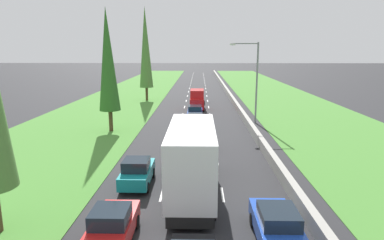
# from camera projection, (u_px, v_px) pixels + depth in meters

# --- Properties ---
(ground_plane) EXTENTS (300.00, 300.00, 0.00)m
(ground_plane) POSITION_uv_depth(u_px,v_px,m) (197.00, 94.00, 63.29)
(ground_plane) COLOR #28282B
(ground_plane) RESTS_ON ground
(grass_verge_left) EXTENTS (14.00, 140.00, 0.04)m
(grass_verge_left) POSITION_uv_depth(u_px,v_px,m) (131.00, 94.00, 63.56)
(grass_verge_left) COLOR #478433
(grass_verge_left) RESTS_ON ground
(grass_verge_right) EXTENTS (14.00, 140.00, 0.04)m
(grass_verge_right) POSITION_uv_depth(u_px,v_px,m) (273.00, 94.00, 62.98)
(grass_verge_right) COLOR #478433
(grass_verge_right) RESTS_ON ground
(median_barrier) EXTENTS (0.44, 120.00, 0.85)m
(median_barrier) POSITION_uv_depth(u_px,v_px,m) (227.00, 92.00, 63.08)
(median_barrier) COLOR #9E9B93
(median_barrier) RESTS_ON ground
(lane_markings) EXTENTS (3.64, 116.00, 0.01)m
(lane_markings) POSITION_uv_depth(u_px,v_px,m) (197.00, 94.00, 63.29)
(lane_markings) COLOR white
(lane_markings) RESTS_ON ground
(white_box_truck_centre_lane) EXTENTS (2.46, 9.40, 4.18)m
(white_box_truck_centre_lane) POSITION_uv_depth(u_px,v_px,m) (192.00, 158.00, 18.94)
(white_box_truck_centre_lane) COLOR black
(white_box_truck_centre_lane) RESTS_ON ground
(black_sedan_centre_lane) EXTENTS (1.82, 4.50, 1.64)m
(black_sedan_centre_lane) POSITION_uv_depth(u_px,v_px,m) (197.00, 139.00, 28.06)
(black_sedan_centre_lane) COLOR black
(black_sedan_centre_lane) RESTS_ON ground
(red_hatchback_left_lane) EXTENTS (1.74, 3.90, 1.72)m
(red_hatchback_left_lane) POSITION_uv_depth(u_px,v_px,m) (112.00, 226.00, 14.21)
(red_hatchback_left_lane) COLOR red
(red_hatchback_left_lane) RESTS_ON ground
(teal_hatchback_centre_lane) EXTENTS (1.74, 3.90, 1.72)m
(teal_hatchback_centre_lane) POSITION_uv_depth(u_px,v_px,m) (195.00, 122.00, 34.78)
(teal_hatchback_centre_lane) COLOR teal
(teal_hatchback_centre_lane) RESTS_ON ground
(blue_sedan_right_lane) EXTENTS (1.82, 4.50, 1.64)m
(blue_sedan_right_lane) POSITION_uv_depth(u_px,v_px,m) (277.00, 226.00, 14.22)
(blue_sedan_right_lane) COLOR #1E47B7
(blue_sedan_right_lane) RESTS_ON ground
(blue_sedan_centre_lane) EXTENTS (1.82, 4.50, 1.64)m
(blue_sedan_centre_lane) POSITION_uv_depth(u_px,v_px,m) (195.00, 112.00, 40.12)
(blue_sedan_centre_lane) COLOR #1E47B7
(blue_sedan_centre_lane) RESTS_ON ground
(teal_hatchback_left_lane) EXTENTS (1.74, 3.90, 1.72)m
(teal_hatchback_left_lane) POSITION_uv_depth(u_px,v_px,m) (137.00, 172.00, 20.46)
(teal_hatchback_left_lane) COLOR teal
(teal_hatchback_left_lane) RESTS_ON ground
(red_van_centre_lane) EXTENTS (1.96, 4.90, 2.82)m
(red_van_centre_lane) POSITION_uv_depth(u_px,v_px,m) (197.00, 100.00, 46.30)
(red_van_centre_lane) COLOR red
(red_van_centre_lane) RESTS_ON ground
(grey_sedan_centre_lane) EXTENTS (1.82, 4.50, 1.64)m
(grey_sedan_centre_lane) POSITION_uv_depth(u_px,v_px,m) (198.00, 97.00, 53.10)
(grey_sedan_centre_lane) COLOR slate
(grey_sedan_centre_lane) RESTS_ON ground
(poplar_tree_second) EXTENTS (2.11, 2.11, 12.28)m
(poplar_tree_second) POSITION_uv_depth(u_px,v_px,m) (108.00, 60.00, 32.71)
(poplar_tree_second) COLOR #4C3823
(poplar_tree_second) RESTS_ON ground
(poplar_tree_third) EXTENTS (2.17, 2.17, 14.90)m
(poplar_tree_third) POSITION_uv_depth(u_px,v_px,m) (146.00, 48.00, 53.11)
(poplar_tree_third) COLOR #4C3823
(poplar_tree_third) RESTS_ON ground
(street_light_mast) EXTENTS (3.20, 0.28, 9.00)m
(street_light_mast) POSITION_uv_depth(u_px,v_px,m) (254.00, 77.00, 37.10)
(street_light_mast) COLOR gray
(street_light_mast) RESTS_ON ground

